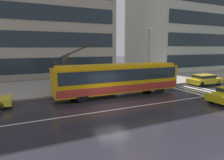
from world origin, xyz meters
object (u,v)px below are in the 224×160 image
object	(u,v)px
bus_shelter	(102,70)
pedestrian_at_shelter	(89,75)
taxi_ahead_of_bus	(205,79)
street_tree_bare	(65,69)
trolleybus	(118,78)
pedestrian_approaching_curb	(107,74)
street_lamp	(149,51)

from	to	relation	value
bus_shelter	pedestrian_at_shelter	bearing A→B (deg)	-144.05
bus_shelter	taxi_ahead_of_bus	bearing A→B (deg)	-17.07
taxi_ahead_of_bus	street_tree_bare	world-z (taller)	street_tree_bare
street_tree_bare	bus_shelter	bearing A→B (deg)	-15.52
trolleybus	street_tree_bare	xyz separation A→B (m)	(-3.99, 4.89, 0.60)
trolleybus	pedestrian_approaching_curb	xyz separation A→B (m)	(-0.02, 2.62, 0.11)
trolleybus	bus_shelter	size ratio (longest dim) A/B	3.11
pedestrian_approaching_curb	street_tree_bare	bearing A→B (deg)	150.18
bus_shelter	street_lamp	xyz separation A→B (m)	(5.39, -1.17, 2.06)
pedestrian_at_shelter	pedestrian_approaching_curb	size ratio (longest dim) A/B	1.03
bus_shelter	street_tree_bare	xyz separation A→B (m)	(-3.90, 1.08, 0.23)
pedestrian_at_shelter	trolleybus	bearing A→B (deg)	-46.89
taxi_ahead_of_bus	street_lamp	distance (m)	7.76
street_lamp	street_tree_bare	distance (m)	9.74
trolleybus	street_lamp	size ratio (longest dim) A/B	2.00
trolleybus	pedestrian_approaching_curb	size ratio (longest dim) A/B	6.80
taxi_ahead_of_bus	street_lamp	size ratio (longest dim) A/B	0.66
taxi_ahead_of_bus	bus_shelter	world-z (taller)	bus_shelter
pedestrian_at_shelter	street_lamp	xyz separation A→B (m)	(7.46, 0.33, 2.29)
taxi_ahead_of_bus	pedestrian_approaching_curb	bearing A→B (deg)	168.24
taxi_ahead_of_bus	pedestrian_approaching_curb	world-z (taller)	pedestrian_approaching_curb
taxi_ahead_of_bus	street_tree_bare	bearing A→B (deg)	163.31
pedestrian_approaching_curb	street_lamp	bearing A→B (deg)	0.20
pedestrian_at_shelter	street_tree_bare	distance (m)	3.20
bus_shelter	street_tree_bare	size ratio (longest dim) A/B	1.13
trolleybus	taxi_ahead_of_bus	world-z (taller)	trolleybus
taxi_ahead_of_bus	bus_shelter	bearing A→B (deg)	162.93
pedestrian_approaching_curb	street_lamp	size ratio (longest dim) A/B	0.29
taxi_ahead_of_bus	pedestrian_at_shelter	size ratio (longest dim) A/B	2.17
trolleybus	bus_shelter	xyz separation A→B (m)	(-0.09, 3.81, 0.37)
trolleybus	street_tree_bare	size ratio (longest dim) A/B	3.50
trolleybus	pedestrian_approaching_curb	world-z (taller)	trolleybus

